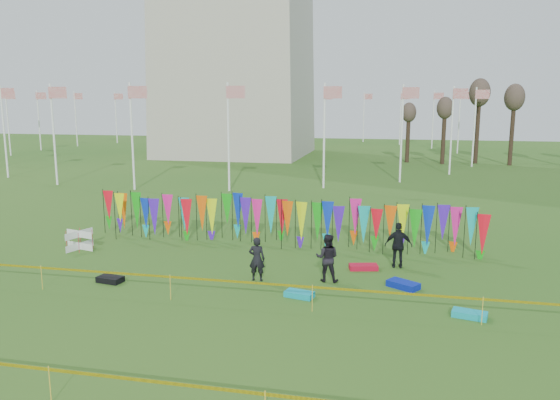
% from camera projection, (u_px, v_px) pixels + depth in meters
% --- Properties ---
extents(ground, '(160.00, 160.00, 0.00)m').
position_uv_depth(ground, '(235.00, 291.00, 19.47)').
color(ground, '#285919').
rests_on(ground, ground).
extents(flagpole_ring, '(57.40, 56.16, 8.00)m').
position_uv_depth(flagpole_ring, '(238.00, 122.00, 67.80)').
color(flagpole_ring, white).
rests_on(flagpole_ring, ground).
extents(banner_row, '(18.64, 0.64, 2.18)m').
position_uv_depth(banner_row, '(281.00, 218.00, 25.50)').
color(banner_row, black).
rests_on(banner_row, ground).
extents(caution_tape_near, '(26.00, 0.02, 0.90)m').
position_uv_depth(caution_tape_near, '(217.00, 281.00, 18.13)').
color(caution_tape_near, yellow).
rests_on(caution_tape_near, ground).
extents(caution_tape_far, '(26.00, 0.02, 0.90)m').
position_uv_depth(caution_tape_far, '(118.00, 379.00, 11.78)').
color(caution_tape_far, yellow).
rests_on(caution_tape_far, ground).
extents(box_kite, '(0.81, 0.81, 0.90)m').
position_uv_depth(box_kite, '(80.00, 240.00, 24.81)').
color(box_kite, red).
rests_on(box_kite, ground).
extents(person_left, '(0.63, 0.48, 1.69)m').
position_uv_depth(person_left, '(257.00, 259.00, 20.47)').
color(person_left, black).
rests_on(person_left, ground).
extents(person_mid, '(0.89, 0.55, 1.82)m').
position_uv_depth(person_mid, '(327.00, 258.00, 20.40)').
color(person_mid, black).
rests_on(person_mid, ground).
extents(person_right, '(1.12, 0.66, 1.87)m').
position_uv_depth(person_right, '(398.00, 245.00, 22.05)').
color(person_right, black).
rests_on(person_right, ground).
extents(kite_bag_turquoise, '(1.08, 0.71, 0.20)m').
position_uv_depth(kite_bag_turquoise, '(299.00, 294.00, 18.87)').
color(kite_bag_turquoise, '#0DADC5').
rests_on(kite_bag_turquoise, ground).
extents(kite_bag_blue, '(1.25, 1.10, 0.23)m').
position_uv_depth(kite_bag_blue, '(403.00, 285.00, 19.80)').
color(kite_bag_blue, '#0A20AE').
rests_on(kite_bag_blue, ground).
extents(kite_bag_red, '(1.22, 0.76, 0.21)m').
position_uv_depth(kite_bag_red, '(363.00, 267.00, 21.94)').
color(kite_bag_red, red).
rests_on(kite_bag_red, ground).
extents(kite_bag_black, '(1.02, 0.69, 0.22)m').
position_uv_depth(kite_bag_black, '(110.00, 279.00, 20.42)').
color(kite_bag_black, black).
rests_on(kite_bag_black, ground).
extents(kite_bag_teal, '(1.14, 0.74, 0.20)m').
position_uv_depth(kite_bag_teal, '(470.00, 314.00, 17.10)').
color(kite_bag_teal, '#0DB0C3').
rests_on(kite_bag_teal, ground).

